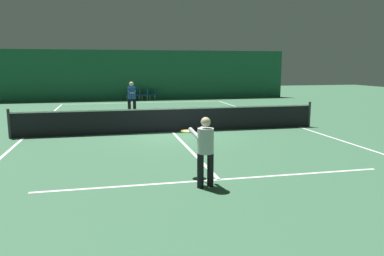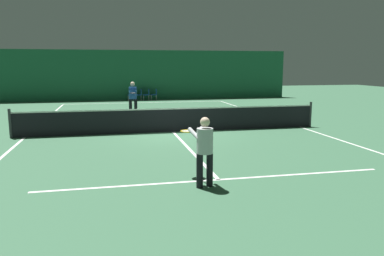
{
  "view_description": "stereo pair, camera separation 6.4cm",
  "coord_description": "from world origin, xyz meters",
  "px_view_note": "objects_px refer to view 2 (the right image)",
  "views": [
    {
      "loc": [
        -2.44,
        -14.39,
        2.62
      ],
      "look_at": [
        -0.18,
        -4.33,
        0.88
      ],
      "focal_mm": 35.0,
      "sensor_mm": 36.0,
      "label": 1
    },
    {
      "loc": [
        -2.37,
        -14.4,
        2.62
      ],
      "look_at": [
        -0.18,
        -4.33,
        0.88
      ],
      "focal_mm": 35.0,
      "sensor_mm": 36.0,
      "label": 2
    }
  ],
  "objects_px": {
    "player_near": "(204,146)",
    "courtside_chair_2": "(147,94)",
    "courtside_chair_3": "(155,94)",
    "tennis_net": "(173,119)",
    "player_far": "(133,96)",
    "courtside_chair_1": "(139,94)",
    "courtside_chair_0": "(132,94)"
  },
  "relations": [
    {
      "from": "player_near",
      "to": "courtside_chair_2",
      "type": "relative_size",
      "value": 1.83
    },
    {
      "from": "player_near",
      "to": "courtside_chair_3",
      "type": "relative_size",
      "value": 1.83
    },
    {
      "from": "tennis_net",
      "to": "courtside_chair_3",
      "type": "height_order",
      "value": "tennis_net"
    },
    {
      "from": "tennis_net",
      "to": "player_far",
      "type": "height_order",
      "value": "player_far"
    },
    {
      "from": "player_near",
      "to": "courtside_chair_1",
      "type": "bearing_deg",
      "value": -12.19
    },
    {
      "from": "player_near",
      "to": "courtside_chair_3",
      "type": "xyz_separation_m",
      "value": [
        1.33,
        20.52,
        -0.41
      ]
    },
    {
      "from": "tennis_net",
      "to": "courtside_chair_2",
      "type": "distance_m",
      "value": 13.74
    },
    {
      "from": "tennis_net",
      "to": "courtside_chair_3",
      "type": "relative_size",
      "value": 14.29
    },
    {
      "from": "player_near",
      "to": "player_far",
      "type": "bearing_deg",
      "value": -7.99
    },
    {
      "from": "courtside_chair_0",
      "to": "courtside_chair_3",
      "type": "xyz_separation_m",
      "value": [
        1.71,
        0.0,
        0.0
      ]
    },
    {
      "from": "player_near",
      "to": "courtside_chair_0",
      "type": "bearing_deg",
      "value": -10.6
    },
    {
      "from": "courtside_chair_0",
      "to": "courtside_chair_3",
      "type": "relative_size",
      "value": 1.0
    },
    {
      "from": "player_near",
      "to": "courtside_chair_3",
      "type": "distance_m",
      "value": 20.56
    },
    {
      "from": "player_near",
      "to": "player_far",
      "type": "distance_m",
      "value": 12.23
    },
    {
      "from": "tennis_net",
      "to": "courtside_chair_2",
      "type": "bearing_deg",
      "value": 88.69
    },
    {
      "from": "tennis_net",
      "to": "courtside_chair_1",
      "type": "distance_m",
      "value": 13.74
    },
    {
      "from": "courtside_chair_1",
      "to": "player_far",
      "type": "bearing_deg",
      "value": -6.67
    },
    {
      "from": "courtside_chair_2",
      "to": "courtside_chair_0",
      "type": "bearing_deg",
      "value": -90.0
    },
    {
      "from": "tennis_net",
      "to": "player_near",
      "type": "bearing_deg",
      "value": -93.8
    },
    {
      "from": "courtside_chair_1",
      "to": "courtside_chair_3",
      "type": "relative_size",
      "value": 1.0
    },
    {
      "from": "player_far",
      "to": "courtside_chair_0",
      "type": "xyz_separation_m",
      "value": [
        0.4,
        8.31,
        -0.54
      ]
    },
    {
      "from": "player_near",
      "to": "courtside_chair_2",
      "type": "bearing_deg",
      "value": -13.77
    },
    {
      "from": "tennis_net",
      "to": "courtside_chair_1",
      "type": "xyz_separation_m",
      "value": [
        -0.26,
        13.74,
        -0.03
      ]
    },
    {
      "from": "courtside_chair_2",
      "to": "courtside_chair_3",
      "type": "xyz_separation_m",
      "value": [
        0.57,
        0.0,
        0.0
      ]
    },
    {
      "from": "courtside_chair_0",
      "to": "courtside_chair_1",
      "type": "xyz_separation_m",
      "value": [
        0.57,
        0.0,
        0.0
      ]
    },
    {
      "from": "player_far",
      "to": "courtside_chair_2",
      "type": "bearing_deg",
      "value": 172.2
    },
    {
      "from": "courtside_chair_0",
      "to": "courtside_chair_1",
      "type": "height_order",
      "value": "same"
    },
    {
      "from": "player_near",
      "to": "courtside_chair_0",
      "type": "height_order",
      "value": "player_near"
    },
    {
      "from": "player_far",
      "to": "courtside_chair_2",
      "type": "height_order",
      "value": "player_far"
    },
    {
      "from": "tennis_net",
      "to": "courtside_chair_3",
      "type": "distance_m",
      "value": 13.76
    },
    {
      "from": "courtside_chair_2",
      "to": "courtside_chair_3",
      "type": "distance_m",
      "value": 0.57
    },
    {
      "from": "courtside_chair_3",
      "to": "courtside_chair_0",
      "type": "bearing_deg",
      "value": -90.0
    }
  ]
}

